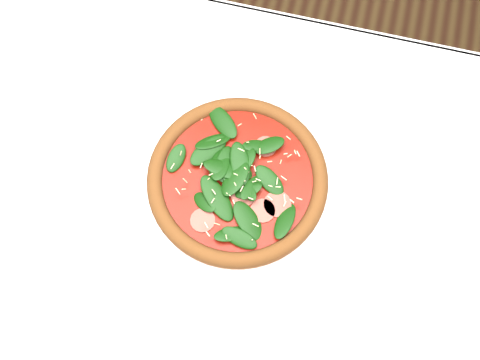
# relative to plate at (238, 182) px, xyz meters

# --- Properties ---
(ground) EXTENTS (6.00, 6.00, 0.00)m
(ground) POSITION_rel_plate_xyz_m (-0.03, -0.08, -0.76)
(ground) COLOR brown
(ground) RESTS_ON ground
(dining_table) EXTENTS (1.21, 0.81, 0.75)m
(dining_table) POSITION_rel_plate_xyz_m (-0.03, -0.08, -0.11)
(dining_table) COLOR white
(dining_table) RESTS_ON ground
(plate) EXTENTS (0.31, 0.31, 0.01)m
(plate) POSITION_rel_plate_xyz_m (0.00, 0.00, 0.00)
(plate) COLOR white
(plate) RESTS_ON dining_table
(pizza) EXTENTS (0.31, 0.31, 0.03)m
(pizza) POSITION_rel_plate_xyz_m (0.00, 0.00, 0.02)
(pizza) COLOR #985224
(pizza) RESTS_ON plate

